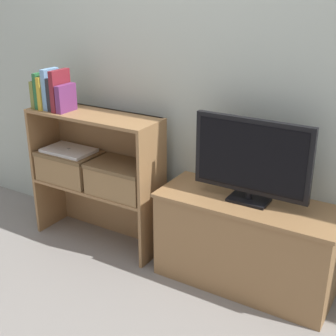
{
  "coord_description": "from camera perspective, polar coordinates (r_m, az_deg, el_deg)",
  "views": [
    {
      "loc": [
        1.31,
        -2.01,
        1.66
      ],
      "look_at": [
        0.0,
        0.15,
        0.64
      ],
      "focal_mm": 50.0,
      "sensor_mm": 36.0,
      "label": 1
    }
  ],
  "objects": [
    {
      "name": "book_olive",
      "position": [
        3.17,
        -15.43,
        8.73
      ],
      "size": [
        0.03,
        0.13,
        0.17
      ],
      "color": "olive",
      "rests_on": "bookshelf_upper_tier"
    },
    {
      "name": "laptop",
      "position": [
        3.16,
        -11.99,
        2.12
      ],
      "size": [
        0.33,
        0.22,
        0.02
      ],
      "color": "white",
      "rests_on": "storage_basket_left"
    },
    {
      "name": "ground_plane",
      "position": [
        2.92,
        -1.57,
        -12.71
      ],
      "size": [
        16.0,
        16.0,
        0.0
      ],
      "primitive_type": "plane",
      "color": "gray"
    },
    {
      "name": "book_forest",
      "position": [
        3.14,
        -15.01,
        9.16
      ],
      "size": [
        0.03,
        0.14,
        0.23
      ],
      "color": "#286638",
      "rests_on": "bookshelf_upper_tier"
    },
    {
      "name": "bookshelf_lower_tier",
      "position": [
        3.22,
        -7.83,
        -4.07
      ],
      "size": [
        0.89,
        0.3,
        0.41
      ],
      "color": "olive",
      "rests_on": "ground_plane"
    },
    {
      "name": "book_skyblue",
      "position": [
        3.09,
        -14.1,
        9.32
      ],
      "size": [
        0.04,
        0.13,
        0.26
      ],
      "color": "#709ECC",
      "rests_on": "bookshelf_upper_tier"
    },
    {
      "name": "wall_back",
      "position": [
        2.8,
        2.94,
        12.45
      ],
      "size": [
        10.0,
        0.05,
        2.4
      ],
      "color": "#B2BCB2",
      "rests_on": "ground_plane"
    },
    {
      "name": "book_maroon",
      "position": [
        3.03,
        -12.99,
        9.19
      ],
      "size": [
        0.03,
        0.16,
        0.26
      ],
      "color": "maroon",
      "rests_on": "bookshelf_upper_tier"
    },
    {
      "name": "bookshelf_upper_tier",
      "position": [
        3.05,
        -8.22,
        3.56
      ],
      "size": [
        0.89,
        0.3,
        0.49
      ],
      "color": "olive",
      "rests_on": "bookshelf_lower_tier"
    },
    {
      "name": "book_mustard",
      "position": [
        3.12,
        -14.52,
        8.93
      ],
      "size": [
        0.03,
        0.16,
        0.21
      ],
      "color": "gold",
      "rests_on": "bookshelf_upper_tier"
    },
    {
      "name": "book_charcoal",
      "position": [
        3.07,
        -13.53,
        8.79
      ],
      "size": [
        0.04,
        0.13,
        0.21
      ],
      "color": "#232328",
      "rests_on": "bookshelf_upper_tier"
    },
    {
      "name": "tv",
      "position": [
        2.51,
        10.13,
        1.13
      ],
      "size": [
        0.65,
        0.14,
        0.47
      ],
      "color": "black",
      "rests_on": "tv_stand"
    },
    {
      "name": "tv_stand",
      "position": [
        2.74,
        9.43,
        -9.01
      ],
      "size": [
        1.02,
        0.41,
        0.53
      ],
      "color": "olive",
      "rests_on": "ground_plane"
    },
    {
      "name": "book_plum",
      "position": [
        3.01,
        -12.33,
        8.32
      ],
      "size": [
        0.04,
        0.15,
        0.17
      ],
      "color": "#6B2D66",
      "rests_on": "bookshelf_upper_tier"
    },
    {
      "name": "storage_basket_right",
      "position": [
        2.94,
        -5.71,
        -1.12
      ],
      "size": [
        0.4,
        0.27,
        0.2
      ],
      "color": "#937047",
      "rests_on": "bookshelf_lower_tier"
    },
    {
      "name": "storage_basket_left",
      "position": [
        3.2,
        -11.86,
        0.45
      ],
      "size": [
        0.4,
        0.27,
        0.2
      ],
      "color": "#937047",
      "rests_on": "bookshelf_lower_tier"
    }
  ]
}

